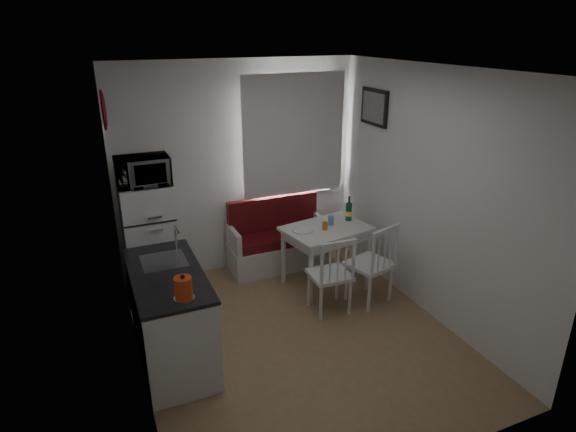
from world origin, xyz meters
The scene contains 22 objects.
floor centered at (0.00, 0.00, 0.00)m, with size 3.00×3.50×0.02m, color #8C6E4A.
ceiling centered at (0.00, 0.00, 2.60)m, with size 3.00×3.50×0.02m, color white.
wall_back centered at (0.00, 1.75, 1.30)m, with size 3.00×0.02×2.60m, color white.
wall_front centered at (0.00, -1.75, 1.30)m, with size 3.00×0.02×2.60m, color white.
wall_left centered at (-1.50, 0.00, 1.30)m, with size 0.02×3.50×2.60m, color white.
wall_right centered at (1.50, 0.00, 1.30)m, with size 0.02×3.50×2.60m, color white.
window centered at (0.70, 1.72, 1.62)m, with size 1.22×0.06×1.47m, color white.
curtain centered at (0.70, 1.65, 1.68)m, with size 1.35×0.02×1.50m, color white.
kitchen_counter centered at (-1.20, 0.16, 0.46)m, with size 0.62×1.32×1.16m.
wall_sign centered at (-1.47, 1.45, 2.15)m, with size 0.40×0.40×0.03m, color #1C41A9.
picture_frame centered at (1.48, 1.10, 2.05)m, with size 0.04×0.52×0.42m, color black.
bench centered at (0.41, 1.51, 0.30)m, with size 1.26×0.49×0.90m.
dining_table centered at (0.78, 0.88, 0.64)m, with size 1.07×0.84×0.73m.
chair_left centered at (0.53, 0.22, 0.56)m, with size 0.44×0.42×0.48m.
chair_right centered at (1.03, 0.21, 0.59)m, with size 0.55×0.55×0.51m.
fridge centered at (-1.18, 1.40, 0.68)m, with size 0.54×0.54×1.36m, color white.
microwave centered at (-1.18, 1.35, 1.51)m, with size 0.55×0.37×0.31m, color white.
kettle centered at (-1.15, -0.38, 1.01)m, with size 0.17×0.17×0.22m, color red.
wine_bottle centered at (1.13, 0.98, 0.88)m, with size 0.08×0.08×0.31m, color #164724, non-canonical shape.
drinking_glass_orange centered at (0.73, 0.83, 0.77)m, with size 0.06×0.06×0.10m, color orange.
drinking_glass_blue centered at (0.86, 0.93, 0.78)m, with size 0.07×0.07×0.11m, color #6D95BA.
plate centered at (0.48, 0.90, 0.73)m, with size 0.25×0.25×0.02m, color white.
Camera 1 is at (-1.70, -3.73, 2.91)m, focal length 30.00 mm.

